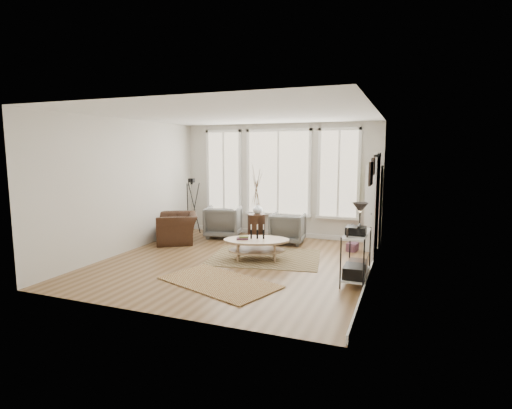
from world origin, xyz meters
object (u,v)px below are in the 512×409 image
at_px(low_shelf, 356,251).
at_px(armchair_right, 288,228).
at_px(armchair_left, 223,222).
at_px(accent_chair, 177,228).
at_px(coffee_table, 256,244).
at_px(bookcase, 374,207).
at_px(side_table, 256,205).

bearing_deg(low_shelf, armchair_right, 129.69).
bearing_deg(armchair_left, accent_chair, 35.03).
bearing_deg(accent_chair, coffee_table, 39.05).
xyz_separation_m(bookcase, armchair_right, (-1.95, -0.24, -0.59)).
bearing_deg(armchair_right, accent_chair, 14.06).
height_order(low_shelf, side_table, side_table).
distance_m(armchair_left, side_table, 1.03).
height_order(coffee_table, armchair_left, armchair_left).
xyz_separation_m(armchair_left, side_table, (0.91, 0.01, 0.48)).
height_order(bookcase, accent_chair, bookcase).
bearing_deg(low_shelf, bookcase, 88.72).
distance_m(coffee_table, armchair_right, 1.66).
bearing_deg(accent_chair, armchair_left, 105.77).
relative_size(bookcase, low_shelf, 1.58).
distance_m(armchair_left, accent_chair, 1.22).
bearing_deg(coffee_table, side_table, 110.79).
bearing_deg(low_shelf, accent_chair, 162.46).
height_order(low_shelf, armchair_left, low_shelf).
bearing_deg(low_shelf, armchair_left, 147.43).
height_order(armchair_left, accent_chair, armchair_left).
distance_m(armchair_right, accent_chair, 2.69).
distance_m(coffee_table, accent_chair, 2.48).
relative_size(low_shelf, armchair_left, 1.48).
xyz_separation_m(armchair_left, accent_chair, (-0.81, -0.92, -0.05)).
bearing_deg(armchair_right, side_table, -8.36).
bearing_deg(side_table, armchair_right, -3.35).
distance_m(armchair_right, side_table, 0.98).
xyz_separation_m(low_shelf, armchair_right, (-1.89, 2.28, -0.15)).
relative_size(armchair_left, armchair_right, 1.10).
bearing_deg(side_table, bookcase, 3.92).
height_order(coffee_table, armchair_right, armchair_right).
distance_m(low_shelf, side_table, 3.60).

